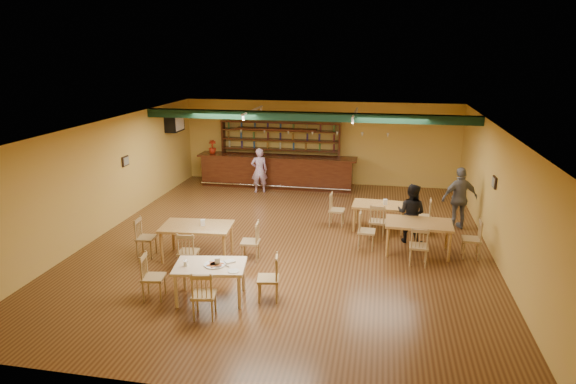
% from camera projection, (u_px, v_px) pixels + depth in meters
% --- Properties ---
extents(floor, '(12.00, 12.00, 0.00)m').
position_uv_depth(floor, '(289.00, 241.00, 12.87)').
color(floor, '#4F2E16').
rests_on(floor, ground).
extents(ceiling_beam, '(10.00, 0.30, 0.25)m').
position_uv_depth(ceiling_beam, '(306.00, 116.00, 14.71)').
color(ceiling_beam, black).
rests_on(ceiling_beam, ceiling).
extents(track_rail_left, '(0.05, 2.50, 0.05)m').
position_uv_depth(track_rail_left, '(253.00, 110.00, 15.59)').
color(track_rail_left, white).
rests_on(track_rail_left, ceiling).
extents(track_rail_right, '(0.05, 2.50, 0.05)m').
position_uv_depth(track_rail_right, '(355.00, 113.00, 15.01)').
color(track_rail_right, white).
rests_on(track_rail_right, ceiling).
extents(ac_unit, '(0.34, 0.70, 0.48)m').
position_uv_depth(ac_unit, '(174.00, 123.00, 17.05)').
color(ac_unit, white).
rests_on(ac_unit, wall_left).
extents(picture_left, '(0.04, 0.34, 0.28)m').
position_uv_depth(picture_left, '(125.00, 161.00, 14.24)').
color(picture_left, black).
rests_on(picture_left, wall_left).
extents(picture_right, '(0.04, 0.34, 0.28)m').
position_uv_depth(picture_right, '(494.00, 182.00, 11.97)').
color(picture_right, black).
rests_on(picture_right, wall_right).
extents(bar_counter, '(5.69, 0.85, 1.13)m').
position_uv_depth(bar_counter, '(277.00, 171.00, 17.83)').
color(bar_counter, '#37130B').
rests_on(bar_counter, ground).
extents(back_bar_hutch, '(4.40, 0.40, 2.28)m').
position_uv_depth(back_bar_hutch, '(280.00, 152.00, 18.26)').
color(back_bar_hutch, '#37130B').
rests_on(back_bar_hutch, ground).
extents(poinsettia, '(0.35, 0.35, 0.48)m').
position_uv_depth(poinsettia, '(212.00, 147.00, 18.03)').
color(poinsettia, '#B32610').
rests_on(poinsettia, bar_counter).
extents(dining_table_b, '(1.48, 0.94, 0.72)m').
position_uv_depth(dining_table_b, '(379.00, 217.00, 13.64)').
color(dining_table_b, '#A3703A').
rests_on(dining_table_b, ground).
extents(dining_table_c, '(1.71, 1.12, 0.82)m').
position_uv_depth(dining_table_c, '(198.00, 242.00, 11.74)').
color(dining_table_c, '#A3703A').
rests_on(dining_table_c, ground).
extents(dining_table_d, '(1.60, 1.00, 0.79)m').
position_uv_depth(dining_table_d, '(418.00, 237.00, 12.04)').
color(dining_table_d, '#A3703A').
rests_on(dining_table_d, ground).
extents(near_table, '(1.50, 1.10, 0.74)m').
position_uv_depth(near_table, '(211.00, 282.00, 9.80)').
color(near_table, beige).
rests_on(near_table, ground).
extents(pizza_tray, '(0.40, 0.40, 0.01)m').
position_uv_depth(pizza_tray, '(215.00, 265.00, 9.68)').
color(pizza_tray, silver).
rests_on(pizza_tray, near_table).
extents(parmesan_shaker, '(0.09, 0.09, 0.11)m').
position_uv_depth(parmesan_shaker, '(186.00, 264.00, 9.62)').
color(parmesan_shaker, '#EAE5C6').
rests_on(parmesan_shaker, near_table).
extents(napkin_stack, '(0.25, 0.24, 0.03)m').
position_uv_depth(napkin_stack, '(230.00, 261.00, 9.81)').
color(napkin_stack, white).
rests_on(napkin_stack, near_table).
extents(pizza_server, '(0.32, 0.24, 0.00)m').
position_uv_depth(pizza_server, '(223.00, 264.00, 9.69)').
color(pizza_server, silver).
rests_on(pizza_server, pizza_tray).
extents(side_plate, '(0.25, 0.25, 0.01)m').
position_uv_depth(side_plate, '(234.00, 271.00, 9.41)').
color(side_plate, white).
rests_on(side_plate, near_table).
extents(patron_bar, '(0.66, 0.54, 1.55)m').
position_uv_depth(patron_bar, '(259.00, 170.00, 17.07)').
color(patron_bar, '#9351B1').
rests_on(patron_bar, ground).
extents(patron_right_a, '(0.92, 0.83, 1.54)m').
position_uv_depth(patron_right_a, '(411.00, 213.00, 12.63)').
color(patron_right_a, black).
rests_on(patron_right_a, ground).
extents(patron_right_b, '(1.09, 0.73, 1.73)m').
position_uv_depth(patron_right_b, '(460.00, 198.00, 13.58)').
color(patron_right_b, slate).
rests_on(patron_right_b, ground).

